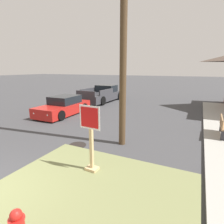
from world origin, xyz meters
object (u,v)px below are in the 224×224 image
Objects in this scene: parked_sedan_red at (64,106)px; street_bench at (224,126)px; pickup_truck_charcoal at (103,95)px; stop_sign at (91,141)px; manhole_cover at (77,145)px.

street_bench is (9.32, -0.36, 0.04)m from parked_sedan_red.
parked_sedan_red is at bearing 177.81° from street_bench.
parked_sedan_red is 0.73× the size of pickup_truck_charcoal.
stop_sign is at bearing -127.83° from street_bench.
parked_sedan_red is (-3.93, 3.84, 0.53)m from manhole_cover.
stop_sign is 1.40× the size of street_bench.
pickup_truck_charcoal is at bearing 90.94° from parked_sedan_red.
pickup_truck_charcoal is (-0.09, 5.73, 0.08)m from parked_sedan_red.
pickup_truck_charcoal reaches higher than street_bench.
manhole_cover is 6.44m from street_bench.
stop_sign is at bearing -62.98° from pickup_truck_charcoal.
manhole_cover is at bearing -147.13° from street_bench.
stop_sign is 2.83× the size of manhole_cover.
stop_sign reaches higher than parked_sedan_red.
parked_sedan_red reaches higher than manhole_cover.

